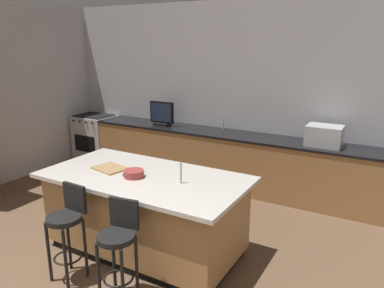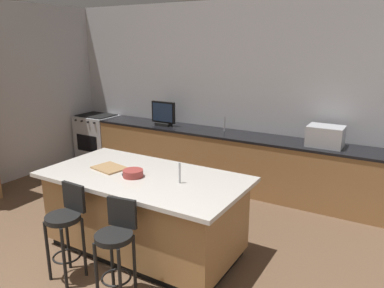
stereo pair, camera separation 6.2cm
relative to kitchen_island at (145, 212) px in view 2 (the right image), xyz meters
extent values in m
cube|color=#BCBCC1|center=(0.04, 2.62, 1.01)|extent=(7.25, 0.12, 2.96)
cube|color=#9E7042|center=(-0.06, 2.24, -0.03)|extent=(4.90, 0.60, 0.86)
cube|color=black|center=(-0.06, 2.24, 0.42)|extent=(4.92, 0.62, 0.04)
cube|color=black|center=(0.00, 0.00, -0.42)|extent=(2.03, 0.93, 0.09)
cube|color=#9E7042|center=(0.00, 0.00, 0.01)|extent=(2.11, 1.01, 0.77)
cube|color=beige|center=(0.00, 0.00, 0.42)|extent=(2.27, 1.17, 0.04)
cube|color=#B7BABF|center=(-2.90, 2.24, -0.01)|extent=(0.75, 0.60, 0.90)
cube|color=black|center=(-2.90, 1.93, -0.06)|extent=(0.52, 0.01, 0.32)
cube|color=black|center=(-2.90, 2.24, 0.45)|extent=(0.67, 0.50, 0.02)
cylinder|color=black|center=(-3.15, 1.92, 0.38)|extent=(0.04, 0.03, 0.04)
cylinder|color=black|center=(-2.98, 1.92, 0.38)|extent=(0.04, 0.03, 0.04)
cylinder|color=black|center=(-2.82, 1.92, 0.38)|extent=(0.04, 0.03, 0.04)
cylinder|color=black|center=(-2.65, 1.92, 0.38)|extent=(0.04, 0.03, 0.04)
cube|color=#B7BABF|center=(1.46, 2.24, 0.58)|extent=(0.48, 0.36, 0.29)
cube|color=black|center=(-1.25, 2.19, 0.46)|extent=(0.28, 0.16, 0.05)
cube|color=black|center=(-1.25, 2.19, 0.67)|extent=(0.46, 0.05, 0.37)
cube|color=#1E2D47|center=(-1.25, 2.16, 0.67)|extent=(0.40, 0.01, 0.31)
cylinder|color=#B2B2B7|center=(-0.14, 2.34, 0.56)|extent=(0.02, 0.02, 0.24)
cylinder|color=#B2B2B7|center=(0.47, 0.00, 0.55)|extent=(0.02, 0.02, 0.22)
cylinder|color=black|center=(-0.35, -0.83, 0.20)|extent=(0.34, 0.34, 0.05)
cube|color=black|center=(-0.34, -0.68, 0.37)|extent=(0.29, 0.05, 0.28)
cylinder|color=black|center=(-0.47, -0.95, -0.14)|extent=(0.03, 0.03, 0.64)
cylinder|color=black|center=(-0.23, -0.96, -0.14)|extent=(0.03, 0.03, 0.64)
cylinder|color=black|center=(-0.46, -0.70, -0.14)|extent=(0.03, 0.03, 0.64)
cylinder|color=black|center=(-0.22, -0.71, -0.14)|extent=(0.03, 0.03, 0.64)
torus|color=black|center=(-0.35, -0.83, -0.22)|extent=(0.28, 0.28, 0.02)
cylinder|color=black|center=(0.31, -0.84, 0.19)|extent=(0.34, 0.34, 0.05)
cube|color=black|center=(0.29, -0.69, 0.35)|extent=(0.29, 0.08, 0.28)
cylinder|color=black|center=(0.21, -0.98, -0.15)|extent=(0.03, 0.03, 0.63)
cylinder|color=black|center=(0.45, -0.94, -0.15)|extent=(0.03, 0.03, 0.63)
cylinder|color=black|center=(0.17, -0.73, -0.15)|extent=(0.03, 0.03, 0.63)
cylinder|color=black|center=(0.41, -0.70, -0.15)|extent=(0.03, 0.03, 0.63)
torus|color=black|center=(0.31, -0.84, -0.23)|extent=(0.28, 0.28, 0.02)
cylinder|color=#993833|center=(-0.06, -0.10, 0.48)|extent=(0.22, 0.22, 0.08)
cube|color=black|center=(-0.46, -0.03, 0.45)|extent=(0.13, 0.17, 0.01)
cube|color=black|center=(-0.13, -0.07, 0.45)|extent=(0.14, 0.16, 0.02)
cube|color=#A87F51|center=(-0.46, -0.03, 0.45)|extent=(0.41, 0.34, 0.02)
camera|label=1|loc=(2.34, -3.04, 1.85)|focal=34.67mm
camera|label=2|loc=(2.40, -3.01, 1.85)|focal=34.67mm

